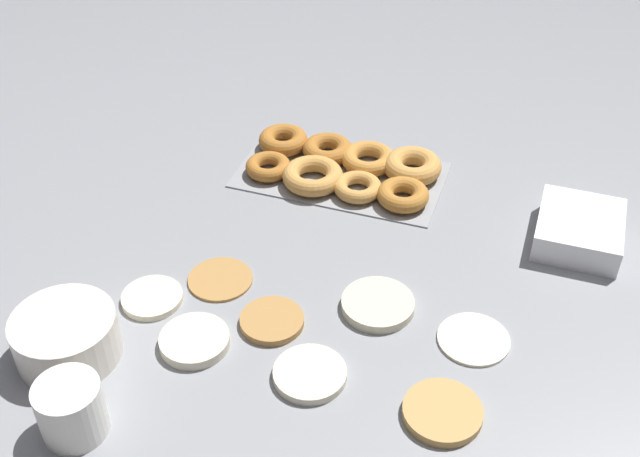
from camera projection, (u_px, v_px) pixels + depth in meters
name	position (u px, v px, depth m)	size (l,w,h in m)	color
ground_plane	(321.00, 284.00, 1.24)	(3.00, 3.00, 0.00)	gray
pancake_0	(220.00, 278.00, 1.25)	(0.10, 0.10, 0.01)	#B27F42
pancake_1	(378.00, 304.00, 1.20)	(0.11, 0.11, 0.02)	beige
pancake_2	(195.00, 341.00, 1.14)	(0.10, 0.10, 0.02)	beige
pancake_3	(442.00, 412.00, 1.04)	(0.11, 0.11, 0.01)	tan
pancake_4	(272.00, 321.00, 1.17)	(0.09, 0.09, 0.01)	#B27F42
pancake_5	(310.00, 374.00, 1.09)	(0.10, 0.10, 0.01)	beige
pancake_6	(474.00, 338.00, 1.15)	(0.10, 0.10, 0.01)	silver
pancake_7	(152.00, 298.00, 1.21)	(0.09, 0.09, 0.01)	beige
donut_tray	(345.00, 167.00, 1.46)	(0.37, 0.20, 0.04)	#93969B
batter_bowl	(66.00, 337.00, 1.11)	(0.15, 0.15, 0.07)	silver
container_stack	(579.00, 230.00, 1.31)	(0.13, 0.15, 0.05)	white
paper_cup	(71.00, 409.00, 1.00)	(0.09, 0.09, 0.08)	white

